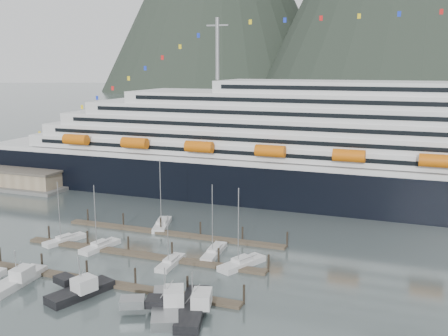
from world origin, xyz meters
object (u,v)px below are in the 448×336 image
Objects in this scene: warehouse at (6,175)px; sailboat_d at (214,252)px; trawler_b at (80,290)px; trawler_d at (164,305)px; cruise_ship at (369,157)px; trawler_a at (16,279)px; sailboat_c at (170,263)px; sailboat_h at (242,264)px; sailboat_b at (65,240)px; sailboat_e at (162,225)px; trawler_c at (191,307)px; sailboat_a at (100,247)px.

sailboat_d is (79.40, -33.53, -1.84)m from warehouse.
trawler_b is 0.88× the size of trawler_d.
trawler_a is (-47.05, -69.95, -11.21)m from cruise_ship.
sailboat_h is (11.84, 3.86, 0.06)m from sailboat_c.
sailboat_d is at bearing -115.95° from cruise_ship.
sailboat_b is 0.83× the size of sailboat_e.
trawler_c is at bearing -100.19° from trawler_d.
warehouse is 4.00× the size of trawler_a.
sailboat_h is (23.27, -15.21, 0.01)m from sailboat_e.
trawler_d is (-4.84, -19.84, 0.47)m from sailboat_h.
sailboat_c is (24.81, -3.53, -0.02)m from sailboat_b.
trawler_b is at bearing 153.41° from sailboat_c.
cruise_ship is 73.87m from trawler_d.
cruise_ship is 19.08× the size of trawler_b.
warehouse is 3.34× the size of sailboat_d.
trawler_a is at bearing 129.29° from sailboat_d.
trawler_a is 0.85× the size of trawler_c.
sailboat_d reaches higher than warehouse.
sailboat_h is at bearing -23.38° from warehouse.
sailboat_c reaches higher than trawler_a.
sailboat_c reaches higher than trawler_b.
sailboat_c is 22.24m from sailboat_e.
trawler_c is (35.52, -18.48, 0.46)m from sailboat_b.
sailboat_h is at bearing -60.16° from trawler_a.
sailboat_h reaches higher than sailboat_b.
trawler_a is at bearing -178.14° from sailboat_a.
warehouse is 87.93m from trawler_b.
sailboat_e is 1.13× the size of trawler_c.
sailboat_h is at bearing -39.36° from trawler_d.
trawler_b reaches higher than warehouse.
sailboat_b is 20.50m from sailboat_e.
sailboat_d is (21.28, 4.87, -0.01)m from sailboat_a.
sailboat_c is 0.70× the size of sailboat_d.
trawler_c is (17.97, 0.93, -0.01)m from trawler_b.
cruise_ship is 53.90m from sailboat_h.
sailboat_d is at bearing -36.44° from sailboat_c.
trawler_b is (17.55, -19.41, 0.48)m from sailboat_b.
trawler_a reaches higher than warehouse.
warehouse is 93.79m from sailboat_h.
sailboat_d reaches higher than trawler_d.
cruise_ship is at bearing -29.25° from sailboat_c.
sailboat_d is at bearing -142.02° from sailboat_e.
trawler_c is (26.82, -17.63, 0.45)m from sailboat_a.
sailboat_d is 7.62m from sailboat_h.
trawler_c is at bearing -170.73° from sailboat_d.
cruise_ship is 78.99m from trawler_b.
cruise_ship is 71.93m from trawler_c.
sailboat_e is at bearing -19.31° from warehouse.
warehouse is 3.54× the size of sailboat_a.
cruise_ship reaches higher than trawler_a.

